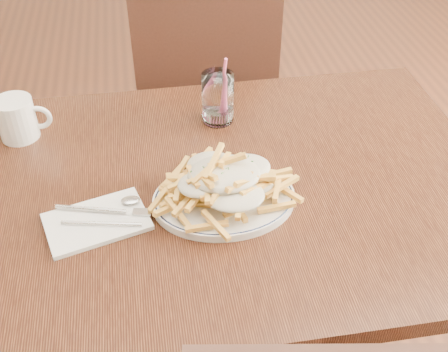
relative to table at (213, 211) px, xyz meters
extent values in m
cube|color=black|center=(0.00, 0.00, 0.06)|extent=(1.20, 0.80, 0.04)
cylinder|color=black|center=(-0.55, 0.35, -0.32)|extent=(0.05, 0.05, 0.71)
cylinder|color=black|center=(0.55, 0.35, -0.32)|extent=(0.05, 0.05, 0.71)
cube|color=black|center=(0.10, 0.81, -0.23)|extent=(0.48, 0.48, 0.04)
cube|color=black|center=(0.07, 0.61, 0.03)|extent=(0.43, 0.09, 0.47)
cylinder|color=black|center=(0.30, 0.97, -0.46)|extent=(0.04, 0.04, 0.42)
cylinder|color=black|center=(-0.07, 1.01, -0.46)|extent=(0.04, 0.04, 0.42)
cylinder|color=black|center=(0.26, 0.60, -0.46)|extent=(0.04, 0.04, 0.42)
cylinder|color=black|center=(-0.11, 0.64, -0.46)|extent=(0.04, 0.04, 0.42)
torus|color=black|center=(0.01, -0.06, 0.09)|extent=(0.32, 0.32, 0.01)
ellipsoid|color=beige|center=(0.01, -0.06, 0.16)|extent=(0.20, 0.16, 0.03)
cube|color=white|center=(-0.24, -0.08, 0.08)|extent=(0.22, 0.17, 0.01)
cylinder|color=white|center=(0.05, 0.23, 0.14)|extent=(0.08, 0.08, 0.12)
cylinder|color=white|center=(0.05, 0.23, 0.10)|extent=(0.07, 0.07, 0.03)
cylinder|color=#F65D90|center=(0.06, 0.24, 0.16)|extent=(0.02, 0.04, 0.16)
cylinder|color=white|center=(-0.41, 0.24, 0.13)|extent=(0.09, 0.09, 0.10)
torus|color=white|center=(-0.36, 0.23, 0.13)|extent=(0.06, 0.02, 0.06)
camera|label=1|loc=(-0.12, -0.88, 0.84)|focal=45.00mm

